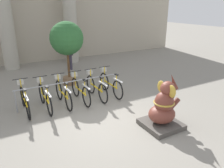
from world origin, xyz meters
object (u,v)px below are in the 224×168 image
at_px(bicycle_1, 45,97).
at_px(bicycle_2, 63,93).
at_px(bicycle_4, 96,87).
at_px(person_pedestrian, 70,52).
at_px(bicycle_3, 80,90).
at_px(elephant_statue, 163,109).
at_px(bicycle_5, 110,84).
at_px(potted_tree, 67,40).
at_px(bicycle_0, 25,100).

xyz_separation_m(bicycle_1, bicycle_2, (0.62, 0.03, 0.00)).
xyz_separation_m(bicycle_4, person_pedestrian, (0.43, 4.09, 0.55)).
bearing_deg(bicycle_3, bicycle_2, 179.19).
bearing_deg(bicycle_4, elephant_statue, -74.49).
distance_m(bicycle_3, bicycle_4, 0.62).
distance_m(bicycle_5, potted_tree, 2.60).
bearing_deg(potted_tree, bicycle_2, -114.39).
height_order(bicycle_0, potted_tree, potted_tree).
bearing_deg(bicycle_1, bicycle_4, 0.55).
xyz_separation_m(bicycle_1, bicycle_4, (1.87, 0.02, 0.00)).
height_order(bicycle_3, person_pedestrian, person_pedestrian).
distance_m(bicycle_3, person_pedestrian, 4.25).
xyz_separation_m(bicycle_1, bicycle_5, (2.49, 0.06, 0.00)).
relative_size(bicycle_1, bicycle_4, 1.00).
distance_m(bicycle_0, person_pedestrian, 5.01).
height_order(bicycle_1, bicycle_2, same).
xyz_separation_m(bicycle_0, elephant_statue, (3.26, -2.82, 0.11)).
height_order(bicycle_3, bicycle_5, same).
distance_m(bicycle_0, potted_tree, 3.19).
xyz_separation_m(bicycle_2, bicycle_5, (1.87, 0.03, 0.00)).
bearing_deg(bicycle_4, bicycle_1, -179.45).
bearing_deg(bicycle_5, bicycle_2, -179.06).
bearing_deg(bicycle_0, bicycle_5, -0.08).
relative_size(bicycle_3, person_pedestrian, 1.10).
bearing_deg(person_pedestrian, elephant_statue, -87.15).
distance_m(bicycle_1, bicycle_5, 2.49).
bearing_deg(bicycle_4, bicycle_3, 179.77).
relative_size(bicycle_5, elephant_statue, 1.14).
height_order(bicycle_0, bicycle_3, same).
xyz_separation_m(elephant_statue, person_pedestrian, (-0.34, 6.86, 0.43)).
relative_size(bicycle_4, bicycle_5, 1.00).
relative_size(bicycle_4, person_pedestrian, 1.10).
relative_size(bicycle_1, elephant_statue, 1.14).
bearing_deg(bicycle_5, elephant_statue, -87.01).
distance_m(bicycle_3, elephant_statue, 3.11).
xyz_separation_m(bicycle_1, potted_tree, (1.48, 1.93, 1.49)).
bearing_deg(bicycle_4, bicycle_5, 3.86).
relative_size(bicycle_3, bicycle_5, 1.00).
bearing_deg(bicycle_0, bicycle_4, -1.07).
bearing_deg(bicycle_3, person_pedestrian, 75.57).
bearing_deg(bicycle_4, bicycle_2, 179.48).
bearing_deg(bicycle_4, potted_tree, 101.36).
distance_m(bicycle_3, bicycle_5, 1.25).
relative_size(bicycle_2, potted_tree, 0.67).
distance_m(bicycle_1, elephant_statue, 3.82).
bearing_deg(person_pedestrian, bicycle_4, -95.98).
bearing_deg(elephant_statue, bicycle_1, 133.74).
relative_size(bicycle_0, bicycle_1, 1.00).
distance_m(bicycle_1, bicycle_4, 1.87).
distance_m(bicycle_0, bicycle_2, 1.25).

